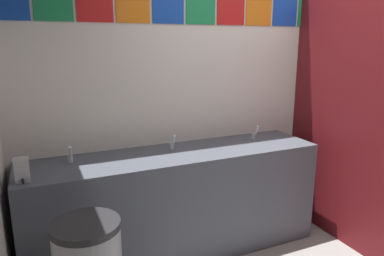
% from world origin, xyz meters
% --- Properties ---
extents(wall_back, '(4.39, 0.09, 2.78)m').
position_xyz_m(wall_back, '(-0.00, 1.48, 1.40)').
color(wall_back, silver).
rests_on(wall_back, ground_plane).
extents(vanity_counter, '(2.43, 0.58, 0.89)m').
position_xyz_m(vanity_counter, '(-0.93, 1.15, 0.46)').
color(vanity_counter, '#4C515B').
rests_on(vanity_counter, ground_plane).
extents(faucet_left, '(0.04, 0.10, 0.14)m').
position_xyz_m(faucet_left, '(-1.74, 1.24, 0.95)').
color(faucet_left, silver).
rests_on(faucet_left, vanity_counter).
extents(faucet_center, '(0.04, 0.10, 0.14)m').
position_xyz_m(faucet_center, '(-0.93, 1.24, 0.95)').
color(faucet_center, silver).
rests_on(faucet_center, vanity_counter).
extents(faucet_right, '(0.04, 0.10, 0.14)m').
position_xyz_m(faucet_right, '(-0.12, 1.24, 0.95)').
color(faucet_right, silver).
rests_on(faucet_right, vanity_counter).
extents(soap_dispenser, '(0.09, 0.09, 0.16)m').
position_xyz_m(soap_dispenser, '(-2.06, 0.98, 0.97)').
color(soap_dispenser, '#B7BABF').
rests_on(soap_dispenser, vanity_counter).
extents(toilet, '(0.39, 0.49, 0.74)m').
position_xyz_m(toilet, '(0.98, 1.03, 0.30)').
color(toilet, white).
rests_on(toilet, ground_plane).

